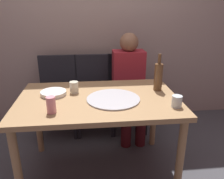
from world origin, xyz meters
TOP-DOWN VIEW (x-y plane):
  - ground_plane at (0.00, 0.00)m, footprint 8.00×8.00m
  - back_wall at (0.00, 1.17)m, footprint 6.00×0.10m
  - dining_table at (0.00, 0.00)m, footprint 1.32×0.86m
  - pizza_tray at (0.12, -0.06)m, footprint 0.43×0.43m
  - wine_bottle at (0.54, 0.12)m, footprint 0.07×0.07m
  - tumbler_near at (0.58, -0.24)m, footprint 0.08×0.08m
  - tumbler_far at (-0.20, 0.13)m, footprint 0.08×0.08m
  - soda_can at (-0.34, -0.25)m, footprint 0.07×0.07m
  - plate_stack at (-0.37, 0.10)m, footprint 0.22×0.22m
  - chair_left at (-0.44, 0.83)m, footprint 0.44×0.44m
  - chair_middle at (-0.01, 0.83)m, footprint 0.44×0.44m
  - chair_right at (0.39, 0.83)m, footprint 0.44×0.44m
  - guest_in_sweater at (0.39, 0.68)m, footprint 0.36×0.56m

SIDE VIEW (x-z plane):
  - ground_plane at x=0.00m, z-range 0.00..0.00m
  - chair_left at x=-0.44m, z-range 0.06..0.96m
  - chair_middle at x=-0.01m, z-range 0.06..0.96m
  - chair_right at x=0.39m, z-range 0.06..0.96m
  - guest_in_sweater at x=0.39m, z-range 0.06..1.23m
  - dining_table at x=0.00m, z-range 0.28..1.02m
  - pizza_tray at x=0.12m, z-range 0.74..0.75m
  - plate_stack at x=-0.37m, z-range 0.74..0.77m
  - tumbler_near at x=0.58m, z-range 0.74..0.83m
  - tumbler_far at x=-0.20m, z-range 0.74..0.84m
  - soda_can at x=-0.34m, z-range 0.74..0.86m
  - wine_bottle at x=0.54m, z-range 0.70..1.03m
  - back_wall at x=0.00m, z-range 0.00..2.60m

